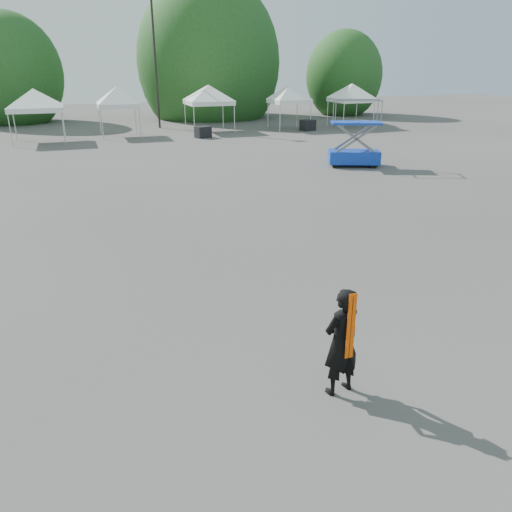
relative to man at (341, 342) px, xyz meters
name	(u,v)px	position (x,y,z in m)	size (l,w,h in m)	color
ground	(270,308)	(0.02, 3.02, -0.89)	(120.00, 120.00, 0.00)	#474442
light_pole_east	(155,53)	(3.02, 35.02, 4.63)	(0.60, 0.25, 9.80)	black
tree_mid_w	(9,74)	(-7.98, 43.02, 3.04)	(4.16, 4.16, 6.33)	#382314
tree_mid_e	(209,63)	(9.02, 42.02, 3.95)	(5.12, 5.12, 7.79)	#382314
tree_far_e	(344,76)	(22.02, 40.02, 2.74)	(3.84, 3.84, 5.84)	#382314
tent_d	(33,93)	(-5.56, 30.08, 2.17)	(4.61, 4.61, 3.88)	silver
tent_e	(117,91)	(-0.36, 31.13, 2.17)	(3.81, 3.81, 3.88)	silver
tent_f	(208,89)	(6.25, 31.76, 2.17)	(4.55, 4.55, 3.88)	silver
tent_g	(290,88)	(12.31, 30.78, 2.17)	(3.81, 3.81, 3.88)	silver
tent_h	(352,87)	(17.50, 30.49, 2.17)	(4.07, 4.07, 3.88)	silver
man	(341,342)	(0.00, 0.00, 0.00)	(0.72, 0.55, 1.77)	black
scissor_lift	(355,133)	(9.54, 16.08, 0.72)	(2.75, 2.08, 3.19)	#0D25AF
crate_mid	(203,132)	(4.92, 28.48, -0.51)	(0.98, 0.76, 0.76)	black
crate_east	(308,125)	(13.37, 29.58, -0.49)	(1.02, 0.79, 0.79)	black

